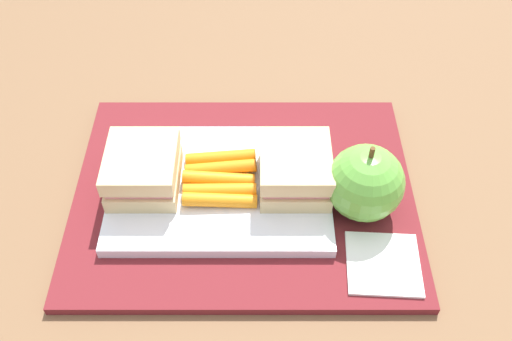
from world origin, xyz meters
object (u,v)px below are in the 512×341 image
at_px(sandwich_half_right, 296,169).
at_px(apple, 366,183).
at_px(sandwich_half_left, 143,169).
at_px(food_tray, 221,187).
at_px(carrot_sticks_bundle, 220,179).
at_px(paper_napkin, 384,264).

bearing_deg(sandwich_half_right, apple, -18.50).
bearing_deg(sandwich_half_left, food_tray, 0.00).
bearing_deg(sandwich_half_right, food_tray, 180.00).
height_order(food_tray, sandwich_half_right, sandwich_half_right).
relative_size(sandwich_half_right, apple, 0.90).
distance_m(sandwich_half_right, apple, 0.07).
height_order(carrot_sticks_bundle, paper_napkin, carrot_sticks_bundle).
xyz_separation_m(carrot_sticks_bundle, apple, (0.15, -0.02, 0.02)).
xyz_separation_m(sandwich_half_left, carrot_sticks_bundle, (0.08, 0.00, -0.02)).
distance_m(sandwich_half_right, paper_napkin, 0.13).
bearing_deg(sandwich_half_left, carrot_sticks_bundle, 0.19).
bearing_deg(sandwich_half_right, sandwich_half_left, 180.00).
bearing_deg(paper_napkin, apple, 101.37).
distance_m(food_tray, sandwich_half_left, 0.08).
xyz_separation_m(food_tray, carrot_sticks_bundle, (0.00, 0.00, 0.01)).
height_order(sandwich_half_left, apple, apple).
xyz_separation_m(food_tray, apple, (0.15, -0.02, 0.03)).
xyz_separation_m(sandwich_half_left, apple, (0.22, -0.02, 0.01)).
xyz_separation_m(food_tray, sandwich_half_right, (0.08, 0.00, 0.03)).
bearing_deg(sandwich_half_left, sandwich_half_right, 0.00).
distance_m(food_tray, carrot_sticks_bundle, 0.01).
relative_size(food_tray, carrot_sticks_bundle, 2.93).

